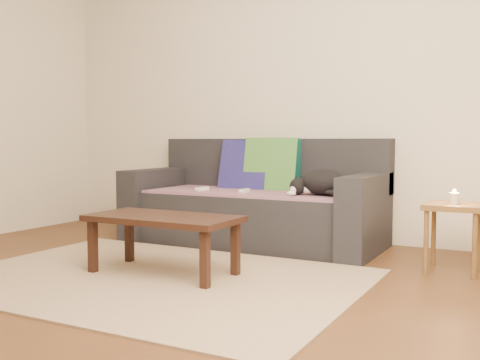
% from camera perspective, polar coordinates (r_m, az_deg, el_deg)
% --- Properties ---
extents(ground, '(4.50, 4.50, 0.00)m').
position_cam_1_polar(ground, '(3.43, -10.37, -10.43)').
color(ground, brown).
rests_on(ground, ground).
extents(back_wall, '(4.50, 0.04, 2.60)m').
position_cam_1_polar(back_wall, '(5.06, 3.80, 9.08)').
color(back_wall, beige).
rests_on(back_wall, ground).
extents(sofa, '(2.10, 0.94, 0.87)m').
position_cam_1_polar(sofa, '(4.69, 1.60, -2.64)').
color(sofa, '#232328').
rests_on(sofa, ground).
extents(throw_blanket, '(1.66, 0.74, 0.02)m').
position_cam_1_polar(throw_blanket, '(4.59, 1.09, -1.26)').
color(throw_blanket, '#46284B').
rests_on(throw_blanket, sofa).
extents(cushion_navy, '(0.45, 0.22, 0.46)m').
position_cam_1_polar(cushion_navy, '(4.89, 0.56, 1.41)').
color(cushion_navy, '#0F0F42').
rests_on(cushion_navy, throw_blanket).
extents(cushion_green, '(0.48, 0.21, 0.50)m').
position_cam_1_polar(cushion_green, '(4.78, 3.27, 1.35)').
color(cushion_green, '#0B4741').
rests_on(cushion_green, throw_blanket).
extents(cat, '(0.46, 0.34, 0.19)m').
position_cam_1_polar(cat, '(4.28, 8.29, -0.31)').
color(cat, black).
rests_on(cat, throw_blanket).
extents(wii_remote_a, '(0.05, 0.15, 0.03)m').
position_cam_1_polar(wii_remote_a, '(4.65, -3.86, -0.90)').
color(wii_remote_a, white).
rests_on(wii_remote_a, throw_blanket).
extents(wii_remote_b, '(0.05, 0.15, 0.03)m').
position_cam_1_polar(wii_remote_b, '(4.45, 0.44, -1.11)').
color(wii_remote_b, white).
rests_on(wii_remote_b, throw_blanket).
extents(side_table, '(0.36, 0.36, 0.45)m').
position_cam_1_polar(side_table, '(3.87, 20.88, -3.42)').
color(side_table, brown).
rests_on(side_table, ground).
extents(candle, '(0.06, 0.06, 0.09)m').
position_cam_1_polar(candle, '(3.86, 20.93, -1.71)').
color(candle, beige).
rests_on(candle, side_table).
extents(rug, '(2.50, 1.80, 0.01)m').
position_cam_1_polar(rug, '(3.54, -8.85, -9.84)').
color(rug, tan).
rests_on(rug, ground).
extents(coffee_table, '(0.96, 0.48, 0.38)m').
position_cam_1_polar(coffee_table, '(3.58, -7.82, -4.34)').
color(coffee_table, black).
rests_on(coffee_table, rug).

